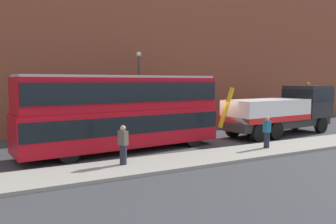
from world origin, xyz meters
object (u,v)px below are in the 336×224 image
object	(u,v)px
recovery_tow_truck	(284,110)
pedestrian_bystander	(267,133)
pedestrian_onlooker	(123,145)
double_decker_bus	(123,110)
street_lamp	(139,85)

from	to	relation	value
recovery_tow_truck	pedestrian_bystander	distance (m)	6.36
recovery_tow_truck	pedestrian_onlooker	bearing A→B (deg)	-170.69
recovery_tow_truck	pedestrian_onlooker	distance (m)	13.81
recovery_tow_truck	double_decker_bus	xyz separation A→B (m)	(-12.05, -0.04, 0.47)
double_decker_bus	street_lamp	size ratio (longest dim) A/B	1.92
pedestrian_onlooker	pedestrian_bystander	size ratio (longest dim) A/B	1.00
pedestrian_onlooker	pedestrian_bystander	world-z (taller)	same
street_lamp	double_decker_bus	bearing A→B (deg)	-121.85
street_lamp	recovery_tow_truck	bearing A→B (deg)	-30.96
pedestrian_onlooker	street_lamp	xyz separation A→B (m)	(4.60, 8.63, 2.49)
recovery_tow_truck	double_decker_bus	bearing A→B (deg)	175.34
double_decker_bus	pedestrian_bystander	size ratio (longest dim) A/B	6.54
recovery_tow_truck	street_lamp	size ratio (longest dim) A/B	1.75
recovery_tow_truck	pedestrian_onlooker	xyz separation A→B (m)	(-13.37, -3.37, -0.77)
recovery_tow_truck	street_lamp	distance (m)	10.36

